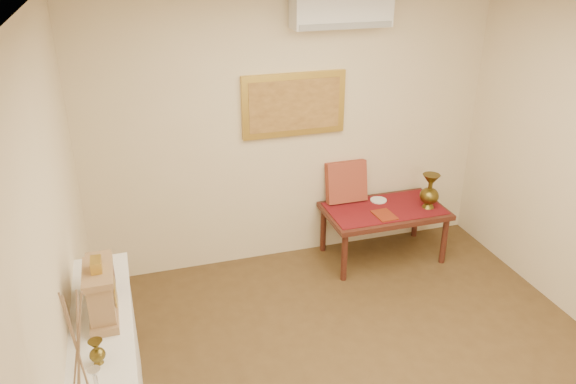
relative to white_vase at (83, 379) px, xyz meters
name	(u,v)px	position (x,y,z in m)	size (l,w,h in m)	color
ceiling	(426,11)	(1.81, 0.86, 1.17)	(4.50, 4.50, 0.00)	white
wall_back	(293,129)	(1.81, 3.11, -0.18)	(4.00, 0.02, 2.70)	beige
wall_left	(55,298)	(-0.19, 0.86, -0.18)	(0.02, 4.50, 2.70)	beige
white_vase	(83,379)	(0.00, 0.00, 0.00)	(0.21, 0.21, 1.10)	silver
brass_urn_small	(96,349)	(-0.02, 0.74, -0.45)	(0.09, 0.09, 0.19)	brown
table_cloth	(385,208)	(2.66, 2.74, -0.97)	(1.14, 0.59, 0.01)	maroon
brass_urn_tall	(430,187)	(3.09, 2.64, -0.75)	(0.19, 0.19, 0.43)	brown
plate	(378,200)	(2.68, 2.92, -0.96)	(0.17, 0.17, 0.01)	silver
menu	(384,215)	(2.59, 2.59, -0.96)	(0.18, 0.25, 0.01)	maroon
cushion	(346,182)	(2.35, 3.02, -0.76)	(0.42, 0.10, 0.42)	maroon
mantel_clock	(102,294)	(0.02, 1.12, -0.37)	(0.17, 0.36, 0.41)	#A17B53
wooden_chest	(101,276)	(0.01, 1.41, -0.43)	(0.16, 0.21, 0.24)	#A17B53
low_table	(384,214)	(2.66, 2.74, -1.04)	(1.20, 0.70, 0.55)	#471E15
painting	(294,105)	(1.81, 3.09, 0.07)	(1.00, 0.06, 0.60)	gold
ac_unit	(342,10)	(2.21, 2.98, 0.92)	(0.90, 0.25, 0.30)	silver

